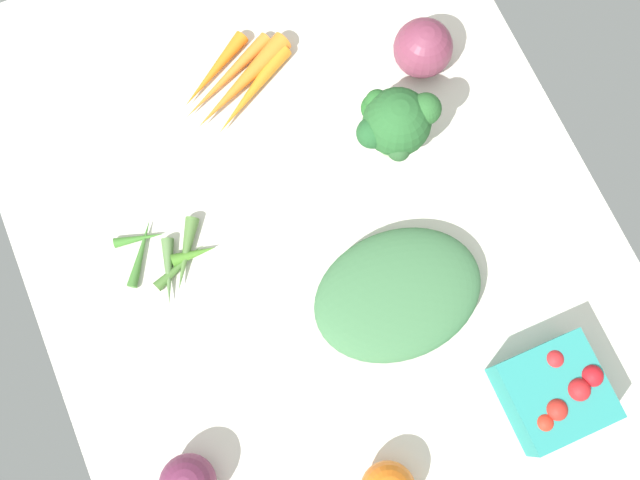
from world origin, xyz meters
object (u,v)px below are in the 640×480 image
object	(u,v)px
okra_pile	(172,257)
berry_basket	(554,392)
red_onion_near_basket	(423,48)
broccoli_head	(395,122)
carrot_bunch	(237,82)
leafy_greens_clump	(398,294)

from	to	relation	value
okra_pile	berry_basket	xyz separation A→B (cm)	(-35.46, -37.40, 2.54)
berry_basket	red_onion_near_basket	bearing A→B (deg)	-5.97
broccoli_head	red_onion_near_basket	xyz separation A→B (cm)	(9.82, -9.19, -3.79)
carrot_bunch	leafy_greens_clump	distance (cm)	37.35
broccoli_head	okra_pile	distance (cm)	34.17
carrot_bunch	red_onion_near_basket	world-z (taller)	red_onion_near_basket
leafy_greens_clump	red_onion_near_basket	world-z (taller)	red_onion_near_basket
okra_pile	berry_basket	bearing A→B (deg)	-133.48
okra_pile	red_onion_near_basket	world-z (taller)	red_onion_near_basket
berry_basket	red_onion_near_basket	xyz separation A→B (cm)	(48.45, -5.07, 0.74)
berry_basket	okra_pile	bearing A→B (deg)	46.52
okra_pile	leafy_greens_clump	size ratio (longest dim) A/B	0.58
berry_basket	leafy_greens_clump	world-z (taller)	berry_basket
carrot_bunch	berry_basket	xyz separation A→B (cm)	(-55.39, -20.07, 2.11)
carrot_bunch	berry_basket	world-z (taller)	berry_basket
broccoli_head	leafy_greens_clump	distance (cm)	22.05
red_onion_near_basket	broccoli_head	bearing A→B (deg)	136.89
okra_pile	red_onion_near_basket	bearing A→B (deg)	-72.99
red_onion_near_basket	okra_pile	bearing A→B (deg)	107.01
red_onion_near_basket	carrot_bunch	bearing A→B (deg)	74.57
red_onion_near_basket	leafy_greens_clump	bearing A→B (deg)	149.48
broccoli_head	carrot_bunch	bearing A→B (deg)	43.59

